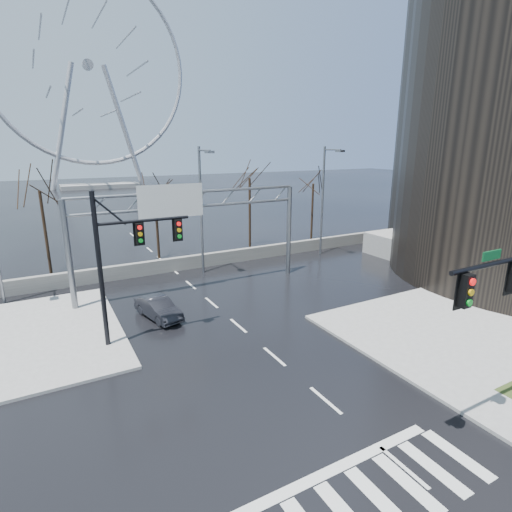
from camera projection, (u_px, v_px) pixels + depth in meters
ground at (325, 400)px, 16.26m from camera, size 260.00×260.00×0.00m
sidewalk_right_ext at (444, 328)px, 22.58m from camera, size 12.00×10.00×0.15m
sidewalk_far at (20, 339)px, 21.26m from camera, size 10.00×12.00×0.15m
barrier_wall at (174, 264)px, 33.00m from camera, size 52.00×0.50×1.10m
signal_mast_far at (123, 254)px, 19.81m from camera, size 4.72×0.41×8.00m
sign_gantry at (187, 219)px, 27.34m from camera, size 16.36×0.40×7.60m
streetlight_mid at (202, 201)px, 30.96m from camera, size 0.50×2.55×10.00m
streetlight_right at (325, 193)px, 36.54m from camera, size 0.50×2.55×10.00m
tree_left at (41, 201)px, 30.33m from camera, size 3.75×3.75×7.50m
tree_center at (155, 202)px, 35.57m from camera, size 3.25×3.25×6.50m
tree_right at (250, 187)px, 38.63m from camera, size 3.90×3.90×7.80m
tree_far_right at (313, 190)px, 42.99m from camera, size 3.40×3.40×6.80m
ferris_wheel at (89, 74)px, 91.85m from camera, size 45.00×6.00×50.91m
car at (158, 308)px, 23.92m from camera, size 2.17×4.00×1.25m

